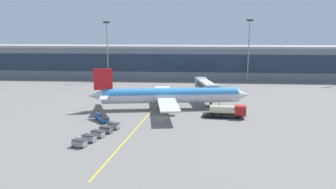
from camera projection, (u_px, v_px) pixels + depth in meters
The scene contains 14 objects.
ground_plane at pixel (163, 118), 86.70m from camera, with size 700.00×700.00×0.00m, color slate.
apron_lead_in_line at pixel (147, 116), 88.99m from camera, with size 0.30×80.00×0.01m, color yellow.
terminal_building at pixel (158, 62), 158.90m from camera, with size 204.41×17.43×14.88m.
main_airliner at pixel (170, 95), 96.01m from camera, with size 45.68×36.50×11.60m.
jet_bridge at pixel (205, 86), 106.11m from camera, with size 6.83×17.63×6.56m.
fuel_tanker at pixel (227, 111), 86.59m from camera, with size 10.98×3.46×3.25m.
belt_loader at pixel (102, 117), 83.89m from camera, with size 4.82×6.54×3.49m.
baggage_cart_0 at pixel (79, 143), 65.14m from camera, with size 2.98×2.25×1.48m.
baggage_cart_1 at pixel (89, 138), 68.07m from camera, with size 2.98×2.25×1.48m.
baggage_cart_2 at pixel (98, 134), 71.00m from camera, with size 2.98×2.25×1.48m.
baggage_cart_3 at pixel (106, 130), 73.93m from camera, with size 2.98×2.25×1.48m.
baggage_cart_4 at pixel (114, 126), 76.86m from camera, with size 2.98×2.25×1.48m.
apron_light_mast_0 at pixel (107, 47), 147.49m from camera, with size 2.80×0.50×25.55m.
apron_light_mast_1 at pixel (249, 46), 142.62m from camera, with size 2.80×0.50×26.26m.
Camera 1 is at (8.16, -83.69, 21.99)m, focal length 36.60 mm.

